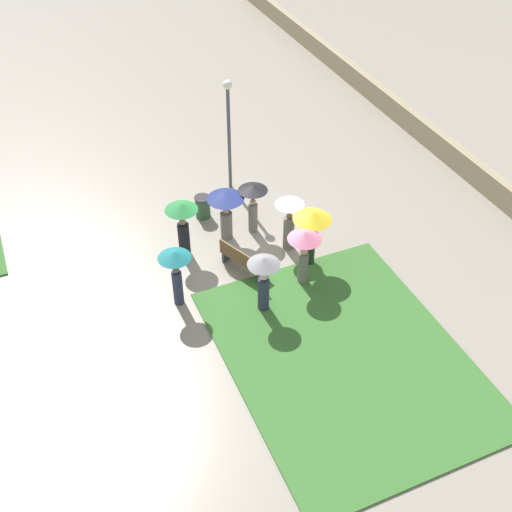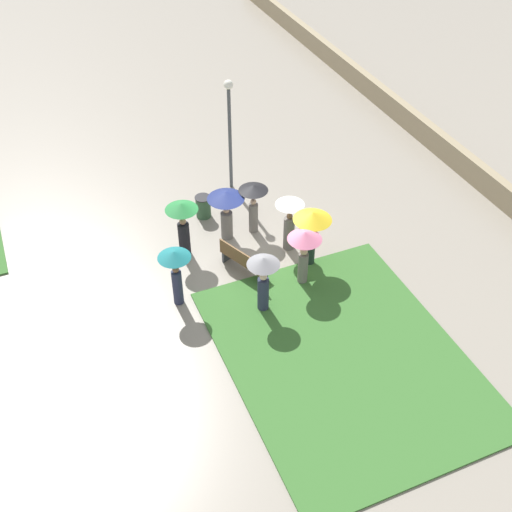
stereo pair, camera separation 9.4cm
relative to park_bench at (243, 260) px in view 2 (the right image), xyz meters
The scene contains 14 objects.
ground_plane 1.17m from the park_bench, 36.52° to the right, with size 90.00×90.00×0.00m, color gray.
lawn_patch_near 4.48m from the park_bench, 164.20° to the right, with size 7.84×6.09×0.06m.
parapet_wall 9.69m from the park_bench, 84.91° to the right, with size 45.00×0.35×0.90m.
park_bench is the anchor object (origin of this frame).
lamp_post 5.19m from the park_bench, 16.77° to the right, with size 0.32×0.32×4.15m.
trash_bin 3.20m from the park_bench, ahead, with size 0.55×0.55×0.79m.
crowd_person_navy 2.02m from the park_bench, ahead, with size 1.20×1.20×1.81m.
crowd_person_yellow 2.40m from the park_bench, 102.05° to the right, with size 1.17×1.17×2.01m.
crowd_person_teal 2.46m from the park_bench, 102.40° to the left, with size 0.95×0.95×1.94m.
crowd_person_pink 2.10m from the park_bench, 126.92° to the right, with size 1.01×1.01×1.93m.
crowd_person_green 2.23m from the park_bench, 41.69° to the left, with size 1.02×1.02×1.97m.
crowd_person_white 2.06m from the park_bench, 73.53° to the right, with size 0.92×0.92×1.97m.
crowd_person_grey 1.92m from the park_bench, behind, with size 0.93×0.93×1.95m.
crowd_person_black 2.25m from the park_bench, 31.45° to the right, with size 0.96×0.96×1.81m.
Camera 2 is at (-14.63, 6.02, 13.30)m, focal length 45.00 mm.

